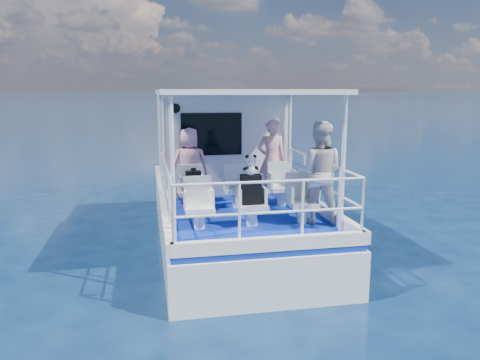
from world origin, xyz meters
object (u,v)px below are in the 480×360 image
Objects in this scene: passenger_stbd_aft at (319,172)px; panda at (251,165)px; backpack_center at (251,189)px; passenger_port_fwd at (190,166)px.

passenger_stbd_aft is 1.21m from panda.
backpack_center is 0.42m from panda.
passenger_stbd_aft is (2.04, -1.88, 0.11)m from passenger_port_fwd.
backpack_center is at bearing 78.49° from panda.
panda is at bearing 24.83° from passenger_stbd_aft.
panda is at bearing 115.29° from passenger_port_fwd.
backpack_center is (-1.20, -0.01, -0.25)m from passenger_stbd_aft.
passenger_port_fwd reaches higher than backpack_center.
passenger_port_fwd is 2.78m from passenger_stbd_aft.
passenger_port_fwd is at bearing 113.79° from panda.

